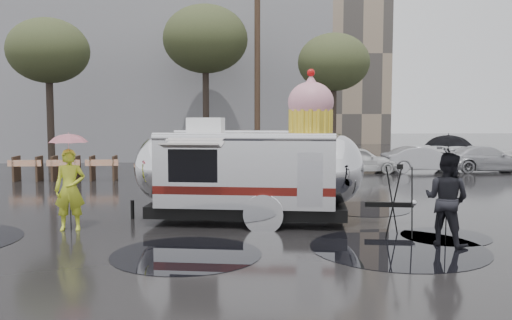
{
  "coord_description": "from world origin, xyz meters",
  "views": [
    {
      "loc": [
        0.56,
        -12.23,
        2.7
      ],
      "look_at": [
        1.52,
        1.19,
        1.55
      ],
      "focal_mm": 38.0,
      "sensor_mm": 36.0,
      "label": 1
    }
  ],
  "objects": [
    {
      "name": "person_left",
      "position": [
        -2.85,
        0.46,
        0.95
      ],
      "size": [
        0.71,
        0.5,
        1.89
      ],
      "primitive_type": "imported",
      "rotation": [
        0.0,
        0.0,
        0.07
      ],
      "color": "#C6D42D",
      "rests_on": "ground"
    },
    {
      "name": "utility_pole",
      "position": [
        2.5,
        14.0,
        4.62
      ],
      "size": [
        1.6,
        0.28,
        9.0
      ],
      "color": "#473323",
      "rests_on": "ground"
    },
    {
      "name": "umbrella_pink",
      "position": [
        -2.85,
        0.46,
        1.91
      ],
      "size": [
        1.07,
        1.07,
        2.28
      ],
      "color": "pink",
      "rests_on": "ground"
    },
    {
      "name": "puddles",
      "position": [
        0.77,
        -0.71,
        0.0
      ],
      "size": [
        13.76,
        7.52,
        0.01
      ],
      "color": "black",
      "rests_on": "ground"
    },
    {
      "name": "ground",
      "position": [
        0.0,
        0.0,
        0.0
      ],
      "size": [
        120.0,
        120.0,
        0.0
      ],
      "primitive_type": "plane",
      "color": "black",
      "rests_on": "ground"
    },
    {
      "name": "grey_building",
      "position": [
        -4.0,
        24.0,
        6.5
      ],
      "size": [
        22.0,
        12.0,
        13.0
      ],
      "primitive_type": "cube",
      "color": "slate",
      "rests_on": "ground"
    },
    {
      "name": "tree_right",
      "position": [
        6.0,
        13.0,
        5.06
      ],
      "size": [
        3.36,
        3.36,
        6.42
      ],
      "color": "#382D26",
      "rests_on": "ground"
    },
    {
      "name": "airstream_trailer",
      "position": [
        1.41,
        1.17,
        1.36
      ],
      "size": [
        7.09,
        3.17,
        3.86
      ],
      "rotation": [
        0.0,
        0.0,
        -0.17
      ],
      "color": "silver",
      "rests_on": "ground"
    },
    {
      "name": "tree_mid",
      "position": [
        0.0,
        15.0,
        6.34
      ],
      "size": [
        4.2,
        4.2,
        8.03
      ],
      "color": "#382D26",
      "rests_on": "ground"
    },
    {
      "name": "parked_cars",
      "position": [
        11.78,
        12.0,
        0.72
      ],
      "size": [
        13.2,
        1.9,
        1.5
      ],
      "color": "silver",
      "rests_on": "ground"
    },
    {
      "name": "barricade_row",
      "position": [
        -5.55,
        9.96,
        0.52
      ],
      "size": [
        4.3,
        0.8,
        1.0
      ],
      "color": "#473323",
      "rests_on": "ground"
    },
    {
      "name": "person_right",
      "position": [
        5.23,
        -1.61,
        0.96
      ],
      "size": [
        1.0,
        1.01,
        1.91
      ],
      "primitive_type": "imported",
      "rotation": [
        0.0,
        0.0,
        2.34
      ],
      "color": "black",
      "rests_on": "ground"
    },
    {
      "name": "tree_left",
      "position": [
        -7.0,
        13.0,
        5.48
      ],
      "size": [
        3.64,
        3.64,
        6.95
      ],
      "color": "#382D26",
      "rests_on": "ground"
    },
    {
      "name": "tripod",
      "position": [
        4.51,
        -0.81,
        0.98
      ],
      "size": [
        0.64,
        0.65,
        1.62
      ],
      "rotation": [
        0.0,
        0.0,
        -0.25
      ],
      "color": "black",
      "rests_on": "ground"
    },
    {
      "name": "umbrella_black",
      "position": [
        5.23,
        -1.61,
        1.93
      ],
      "size": [
        1.11,
        1.11,
        2.31
      ],
      "color": "black",
      "rests_on": "ground"
    }
  ]
}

